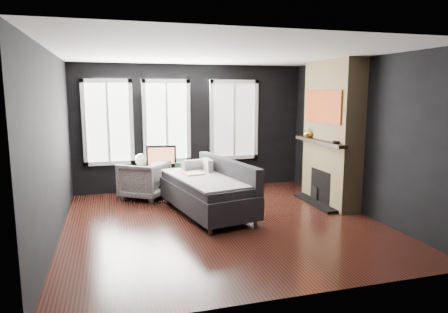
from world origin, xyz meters
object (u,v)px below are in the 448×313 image
object	(u,v)px
monitor	(161,155)
sofa	(207,187)
mantel_vase	(308,133)
mug	(196,165)
book	(201,161)
media_console	(174,181)
armchair	(144,178)

from	to	relation	value
monitor	sofa	bearing A→B (deg)	-60.45
sofa	monitor	size ratio (longest dim) A/B	3.53
monitor	mantel_vase	world-z (taller)	mantel_vase
mug	book	xyz separation A→B (m)	(0.13, 0.17, 0.06)
sofa	media_console	size ratio (longest dim) A/B	1.36
monitor	mug	world-z (taller)	monitor
armchair	mug	xyz separation A→B (m)	(1.09, 0.06, 0.19)
book	mantel_vase	xyz separation A→B (m)	(1.93, -1.13, 0.65)
media_console	book	xyz separation A→B (m)	(0.59, 0.08, 0.39)
media_console	mantel_vase	bearing A→B (deg)	-22.19
sofa	armchair	world-z (taller)	sofa
monitor	mantel_vase	distance (m)	3.01
book	mantel_vase	size ratio (longest dim) A/B	1.25
armchair	mantel_vase	bearing A→B (deg)	109.16
sofa	armchair	size ratio (longest dim) A/B	2.64
book	mantel_vase	world-z (taller)	mantel_vase
armchair	book	distance (m)	1.26
armchair	media_console	bearing A→B (deg)	138.55
sofa	armchair	xyz separation A→B (m)	(-0.97, 1.35, -0.06)
book	armchair	bearing A→B (deg)	-169.37
mug	monitor	bearing A→B (deg)	172.20
book	mantel_vase	bearing A→B (deg)	-30.28
sofa	media_console	bearing A→B (deg)	91.48
sofa	media_console	xyz separation A→B (m)	(-0.34, 1.50, -0.19)
armchair	mantel_vase	distance (m)	3.40
mug	media_console	bearing A→B (deg)	168.87
media_console	mantel_vase	size ratio (longest dim) A/B	8.38
sofa	media_console	distance (m)	1.55
media_console	mug	bearing A→B (deg)	-10.71
mug	book	world-z (taller)	book
sofa	monitor	xyz separation A→B (m)	(-0.60, 1.51, 0.36)
armchair	monitor	size ratio (longest dim) A/B	1.34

